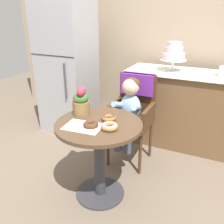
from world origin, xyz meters
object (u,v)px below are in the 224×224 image
cafe_table (99,146)px  donut_mid (109,126)px  wicker_chair (134,104)px  donut_front (91,124)px  flower_vase (81,101)px  seated_child (129,106)px  tiered_cake_stand (174,54)px  donut_side (109,118)px  refrigerator (67,68)px

cafe_table → donut_mid: 0.27m
wicker_chair → donut_front: (-0.07, -0.81, 0.10)m
cafe_table → flower_vase: flower_vase is taller
seated_child → donut_mid: (0.08, -0.62, 0.07)m
cafe_table → tiered_cake_stand: (0.29, 1.30, 0.60)m
wicker_chair → flower_vase: flower_vase is taller
wicker_chair → donut_mid: wicker_chair is taller
seated_child → donut_side: (0.00, -0.48, 0.07)m
wicker_chair → flower_vase: bearing=-110.5°
seated_child → donut_front: bearing=-96.1°
donut_mid → donut_side: donut_mid is taller
donut_mid → refrigerator: 1.65m
flower_vase → tiered_cake_stand: tiered_cake_stand is taller
tiered_cake_stand → refrigerator: bearing=-171.5°
seated_child → cafe_table: bearing=-94.6°
flower_vase → donut_side: bearing=-2.8°
refrigerator → seated_child: bearing=-26.0°
wicker_chair → donut_side: (0.00, -0.63, 0.10)m
donut_mid → tiered_cake_stand: 1.42m
donut_front → flower_vase: 0.29m
wicker_chair → seated_child: bearing=-86.9°
donut_front → donut_side: bearing=67.4°
wicker_chair → donut_front: wicker_chair is taller
seated_child → donut_front: size_ratio=5.99×
seated_child → flower_vase: 0.56m
cafe_table → donut_side: size_ratio=5.92×
seated_child → donut_side: 0.48m
wicker_chair → tiered_cake_stand: size_ratio=2.82×
wicker_chair → donut_mid: 0.79m
flower_vase → seated_child: bearing=59.7°
cafe_table → refrigerator: (-1.05, 1.10, 0.34)m
cafe_table → seated_child: seated_child is taller
donut_mid → refrigerator: (-1.18, 1.16, 0.11)m
cafe_table → donut_side: (0.05, 0.09, 0.23)m
donut_front → flower_vase: bearing=136.9°
donut_front → refrigerator: bearing=130.8°
wicker_chair → tiered_cake_stand: tiered_cake_stand is taller
cafe_table → seated_child: (0.05, 0.57, 0.17)m
cafe_table → donut_front: size_ratio=5.94×
seated_child → donut_side: size_ratio=5.97×
cafe_table → seated_child: 0.59m
seated_child → tiered_cake_stand: size_ratio=2.15×
cafe_table → donut_front: bearing=-105.2°
donut_front → cafe_table: bearing=74.8°
seated_child → refrigerator: refrigerator is taller
donut_front → tiered_cake_stand: bearing=77.1°
cafe_table → refrigerator: refrigerator is taller
wicker_chair → refrigerator: 1.18m
wicker_chair → donut_mid: bearing=-81.0°
donut_side → seated_child: bearing=90.4°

